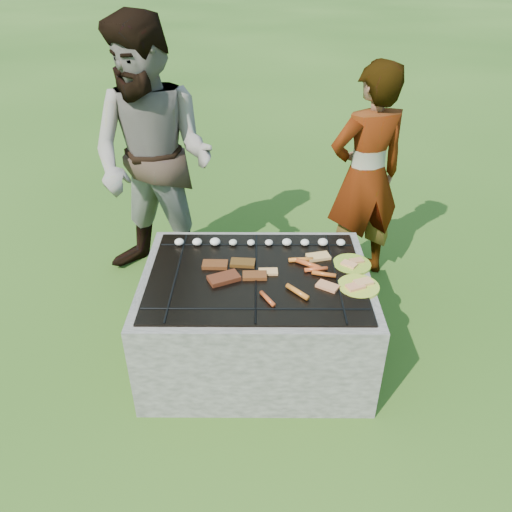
{
  "coord_description": "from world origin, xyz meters",
  "views": [
    {
      "loc": [
        0.01,
        -2.33,
        2.2
      ],
      "look_at": [
        0.0,
        0.05,
        0.7
      ],
      "focal_mm": 35.0,
      "sensor_mm": 36.0,
      "label": 1
    }
  ],
  "objects_px": {
    "plate_near": "(358,286)",
    "fire_pit": "(256,319)",
    "cook": "(366,177)",
    "bystander": "(154,161)",
    "plate_far": "(352,264)"
  },
  "relations": [
    {
      "from": "plate_near",
      "to": "cook",
      "type": "distance_m",
      "value": 1.1
    },
    {
      "from": "bystander",
      "to": "plate_near",
      "type": "bearing_deg",
      "value": -18.7
    },
    {
      "from": "fire_pit",
      "to": "plate_near",
      "type": "bearing_deg",
      "value": -11.43
    },
    {
      "from": "plate_far",
      "to": "bystander",
      "type": "height_order",
      "value": "bystander"
    },
    {
      "from": "cook",
      "to": "plate_near",
      "type": "bearing_deg",
      "value": 59.46
    },
    {
      "from": "plate_far",
      "to": "plate_near",
      "type": "distance_m",
      "value": 0.22
    },
    {
      "from": "fire_pit",
      "to": "plate_far",
      "type": "xyz_separation_m",
      "value": [
        0.56,
        0.11,
        0.33
      ]
    },
    {
      "from": "plate_near",
      "to": "fire_pit",
      "type": "bearing_deg",
      "value": 168.57
    },
    {
      "from": "plate_near",
      "to": "bystander",
      "type": "bearing_deg",
      "value": 141.47
    },
    {
      "from": "plate_far",
      "to": "plate_near",
      "type": "height_order",
      "value": "plate_near"
    },
    {
      "from": "plate_near",
      "to": "cook",
      "type": "relative_size",
      "value": 0.16
    },
    {
      "from": "fire_pit",
      "to": "plate_far",
      "type": "distance_m",
      "value": 0.66
    },
    {
      "from": "cook",
      "to": "bystander",
      "type": "distance_m",
      "value": 1.48
    },
    {
      "from": "cook",
      "to": "bystander",
      "type": "relative_size",
      "value": 0.85
    },
    {
      "from": "cook",
      "to": "plate_far",
      "type": "bearing_deg",
      "value": 56.55
    }
  ]
}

